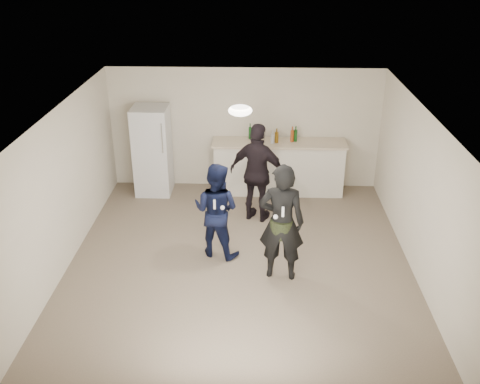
{
  "coord_description": "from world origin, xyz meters",
  "views": [
    {
      "loc": [
        0.26,
        -7.4,
        4.78
      ],
      "look_at": [
        0.0,
        0.2,
        1.15
      ],
      "focal_mm": 40.0,
      "sensor_mm": 36.0,
      "label": 1
    }
  ],
  "objects_px": {
    "counter": "(279,168)",
    "shaker": "(253,139)",
    "fridge": "(152,151)",
    "woman": "(282,222)",
    "man": "(216,210)",
    "spectator": "(258,173)"
  },
  "relations": [
    {
      "from": "counter",
      "to": "woman",
      "type": "distance_m",
      "value": 3.09
    },
    {
      "from": "woman",
      "to": "spectator",
      "type": "xyz_separation_m",
      "value": [
        -0.36,
        1.85,
        -0.01
      ]
    },
    {
      "from": "fridge",
      "to": "spectator",
      "type": "distance_m",
      "value": 2.42
    },
    {
      "from": "counter",
      "to": "woman",
      "type": "bearing_deg",
      "value": -91.17
    },
    {
      "from": "counter",
      "to": "shaker",
      "type": "xyz_separation_m",
      "value": [
        -0.52,
        -0.06,
        0.65
      ]
    },
    {
      "from": "counter",
      "to": "woman",
      "type": "height_order",
      "value": "woman"
    },
    {
      "from": "fridge",
      "to": "woman",
      "type": "bearing_deg",
      "value": -50.25
    },
    {
      "from": "shaker",
      "to": "man",
      "type": "distance_m",
      "value": 2.48
    },
    {
      "from": "man",
      "to": "woman",
      "type": "relative_size",
      "value": 0.86
    },
    {
      "from": "woman",
      "to": "spectator",
      "type": "distance_m",
      "value": 1.89
    },
    {
      "from": "fridge",
      "to": "man",
      "type": "bearing_deg",
      "value": -58.32
    },
    {
      "from": "shaker",
      "to": "man",
      "type": "xyz_separation_m",
      "value": [
        -0.57,
        -2.38,
        -0.37
      ]
    },
    {
      "from": "shaker",
      "to": "woman",
      "type": "distance_m",
      "value": 3.05
    },
    {
      "from": "counter",
      "to": "man",
      "type": "xyz_separation_m",
      "value": [
        -1.09,
        -2.44,
        0.28
      ]
    },
    {
      "from": "fridge",
      "to": "counter",
      "type": "bearing_deg",
      "value": 1.57
    },
    {
      "from": "fridge",
      "to": "woman",
      "type": "distance_m",
      "value": 3.89
    },
    {
      "from": "man",
      "to": "woman",
      "type": "distance_m",
      "value": 1.21
    },
    {
      "from": "fridge",
      "to": "woman",
      "type": "height_order",
      "value": "woman"
    },
    {
      "from": "fridge",
      "to": "shaker",
      "type": "height_order",
      "value": "fridge"
    },
    {
      "from": "counter",
      "to": "fridge",
      "type": "xyz_separation_m",
      "value": [
        -2.55,
        -0.07,
        0.38
      ]
    },
    {
      "from": "fridge",
      "to": "shaker",
      "type": "xyz_separation_m",
      "value": [
        2.03,
        0.01,
        0.28
      ]
    },
    {
      "from": "fridge",
      "to": "shaker",
      "type": "distance_m",
      "value": 2.05
    }
  ]
}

